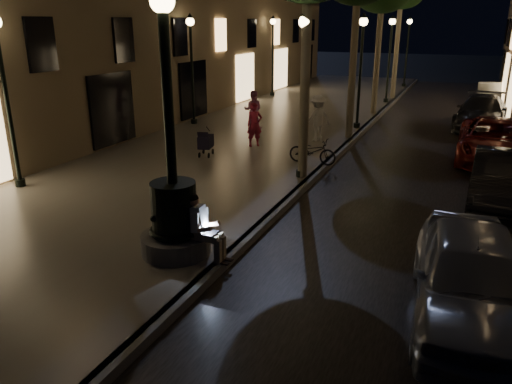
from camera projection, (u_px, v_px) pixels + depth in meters
The scene contains 23 objects.
ground at pixel (358, 137), 21.20m from camera, with size 120.00×120.00×0.00m, color black.
cobble_lane at pixel (432, 143), 20.09m from camera, with size 6.00×45.00×0.02m, color black.
promenade at pixel (271, 127), 22.64m from camera, with size 8.00×45.00×0.20m, color slate.
curb_strip at pixel (358, 135), 21.16m from camera, with size 0.25×45.00×0.20m, color #59595B.
fountain_lamppost at pixel (174, 206), 9.84m from camera, with size 1.40×1.40×5.21m.
seated_man_laptop at pixel (202, 225), 9.72m from camera, with size 0.96×0.32×1.33m.
lamp_curb_a at pixel (304, 74), 14.16m from camera, with size 0.36×0.36×4.81m.
lamp_curb_b at pixel (361, 57), 21.13m from camera, with size 0.36×0.36×4.81m.
lamp_curb_c at pixel (390, 48), 28.10m from camera, with size 0.36×0.36×4.81m.
lamp_curb_d at pixel (408, 43), 35.07m from camera, with size 0.36×0.36×4.81m.
lamp_left_a at pixel (3, 78), 13.29m from camera, with size 0.36×0.36×4.81m.
lamp_left_b at pixel (191, 55), 22.00m from camera, with size 0.36×0.36×4.81m.
lamp_left_c at pixel (273, 46), 30.71m from camera, with size 0.36×0.36×4.81m.
stroller at pixel (206, 142), 17.27m from camera, with size 0.57×1.00×1.01m.
car_front at pixel (472, 278), 8.03m from camera, with size 1.78×4.43×1.51m, color #93969A.
car_second at pixel (501, 178), 13.40m from camera, with size 1.44×4.12×1.36m, color black.
car_third at pixel (495, 141), 17.32m from camera, with size 2.41×5.22×1.45m, color maroon.
car_rear at pixel (481, 112), 22.70m from camera, with size 2.06×5.07×1.47m, color #28282D.
car_fifth at pixel (489, 93), 29.64m from camera, with size 1.29×3.69×1.22m, color #AFB0AA.
pedestrian_red at pixel (255, 125), 18.58m from camera, with size 0.59×0.39×1.62m, color #C02645.
pedestrian_pink at pixel (253, 110), 21.57m from camera, with size 0.80×0.63×1.65m, color #CE6DA6.
pedestrian_white at pixel (318, 118), 19.37m from camera, with size 1.16×0.67×1.79m, color silver.
bicycle at pixel (312, 151), 16.38m from camera, with size 0.56×1.61×0.84m, color black.
Camera 1 is at (4.09, -5.86, 4.67)m, focal length 35.00 mm.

